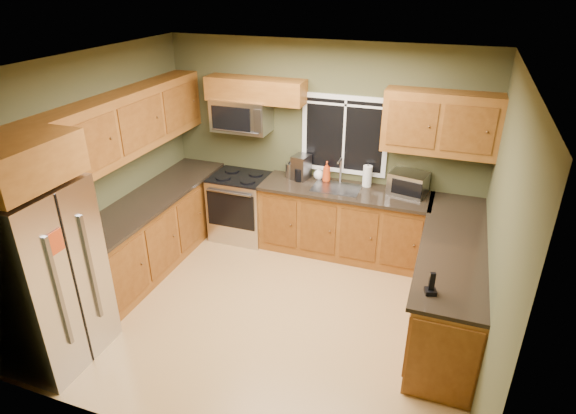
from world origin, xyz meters
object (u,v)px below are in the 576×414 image
Objects in this scene: microwave at (241,115)px; soap_bottle_a at (327,172)px; paper_towel_roll at (367,176)px; cordless_phone at (431,287)px; soap_bottle_c at (319,173)px; toaster_oven at (408,183)px; refrigerator at (44,277)px; range at (241,206)px; coffee_maker at (301,168)px; kettle at (290,169)px.

soap_bottle_a is at bearing 2.23° from microwave.
microwave reaches higher than paper_towel_roll.
soap_bottle_c is at bearing 127.32° from cordless_phone.
refrigerator is at bearing -134.94° from toaster_oven.
microwave reaches higher than range.
range is at bearing -167.62° from soap_bottle_c.
soap_bottle_a is 1.32× the size of cordless_phone.
refrigerator is 8.65× the size of cordless_phone.
coffee_maker is 2.76m from cordless_phone.
range is at bearing -172.94° from paper_towel_roll.
soap_bottle_c is (1.74, 3.00, 0.13)m from refrigerator.
refrigerator is at bearing -103.97° from range.
soap_bottle_a is at bearing 8.83° from range.
kettle is at bearing 179.58° from toaster_oven.
refrigerator is 4.12m from toaster_oven.
kettle is (0.68, 0.16, 0.58)m from range.
toaster_oven is 1.17m from soap_bottle_c.
refrigerator is 7.46× the size of kettle.
soap_bottle_a is at bearing 57.79° from refrigerator.
range is 2.89× the size of coffee_maker.
toaster_oven is at bearing -1.92° from soap_bottle_a.
toaster_oven is (2.22, 0.01, -0.65)m from microwave.
soap_bottle_a reaches higher than cordless_phone.
microwave is 0.96m from kettle.
toaster_oven is at bearing 3.78° from range.
paper_towel_roll is at bearing 173.01° from toaster_oven.
soap_bottle_a reaches higher than kettle.
refrigerator is at bearing -120.10° from soap_bottle_c.
coffee_maker is (0.83, 0.02, -0.64)m from microwave.
soap_bottle_c is (-0.65, 0.02, -0.05)m from paper_towel_roll.
kettle is (-0.15, 0.01, -0.04)m from coffee_maker.
microwave is at bearing -177.77° from soap_bottle_a.
refrigerator is 2.89m from range.
coffee_maker reaches higher than cordless_phone.
refrigerator is 3.23m from kettle.
refrigerator reaches higher than soap_bottle_c.
refrigerator is 6.56× the size of soap_bottle_a.
kettle is 2.86m from cordless_phone.
soap_bottle_a is 1.58× the size of soap_bottle_c.
paper_towel_roll is at bearing 3.79° from coffee_maker.
coffee_maker is at bearing -160.77° from soap_bottle_c.
microwave is 1.04m from coffee_maker.
range is 1.33m from soap_bottle_a.
soap_bottle_a is at bearing 2.80° from kettle.
soap_bottle_c is (-1.17, 0.08, -0.05)m from toaster_oven.
paper_towel_roll reaches higher than soap_bottle_c.
cordless_phone is at bearing -35.36° from range.
coffee_maker is 1.56× the size of cordless_phone.
soap_bottle_c is at bearing 178.24° from paper_towel_roll.
soap_bottle_c is at bearing 59.90° from refrigerator.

